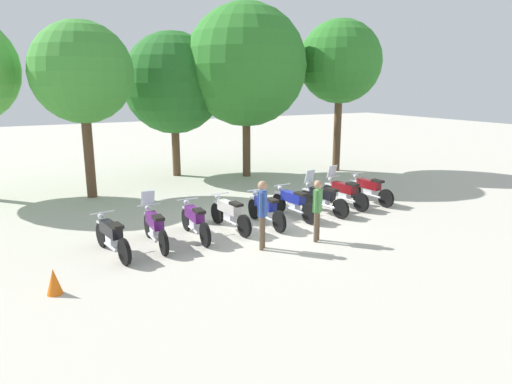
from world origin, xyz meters
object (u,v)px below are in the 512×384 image
Objects in this scene: motorcycle_4 at (266,209)px; motorcycle_7 at (344,192)px; tree_1 at (82,73)px; tree_2 at (173,83)px; tree_4 at (340,62)px; motorcycle_8 at (369,189)px; tree_3 at (246,65)px; person_1 at (262,209)px; motorcycle_6 at (322,198)px; traffic_cone at (54,281)px; motorcycle_0 at (112,236)px; motorcycle_5 at (293,202)px; motorcycle_2 at (195,220)px; motorcycle_1 at (155,226)px; motorcycle_3 at (229,213)px; person_0 at (317,206)px.

motorcycle_7 is (3.45, 0.56, 0.01)m from motorcycle_4.
motorcycle_7 is 0.34× the size of tree_1.
tree_4 is (7.33, -2.52, 0.96)m from tree_2.
motorcycle_8 is 11.06m from tree_1.
person_1 is at bearing -114.99° from tree_3.
motorcycle_6 is 8.70m from traffic_cone.
motorcycle_5 is (5.75, 0.58, 0.00)m from motorcycle_0.
tree_3 is (5.26, 7.02, 4.45)m from motorcycle_2.
motorcycle_4 is 1.21× the size of person_1.
motorcycle_0 is 7.70m from tree_1.
person_1 reaches higher than motorcycle_0.
motorcycle_0 is at bearing -118.02° from tree_2.
tree_1 is at bearing -25.11° from person_1.
motorcycle_0 is 1.21× the size of person_1.
person_1 is (-4.54, -2.32, 0.56)m from motorcycle_7.
tree_1 is (-5.17, 5.95, 4.04)m from motorcycle_5.
tree_2 reaches higher than tree_1.
motorcycle_7 is at bearing -82.41° from motorcycle_1.
tree_2 reaches higher than motorcycle_4.
tree_2 is (4.19, 2.44, -0.36)m from tree_1.
motorcycle_1 is at bearing -150.24° from tree_4.
motorcycle_3 is 9.38m from tree_2.
person_1 is (-1.10, -1.75, 0.57)m from motorcycle_4.
person_0 is at bearing -164.89° from motorcycle_4.
motorcycle_5 is at bearing -83.33° from tree_2.
motorcycle_4 is 6.43m from traffic_cone.
person_0 is at bearing 131.39° from motorcycle_6.
tree_3 is at bearing -1.64° from motorcycle_7.
motorcycle_8 is at bearing -91.34° from motorcycle_6.
tree_1 reaches higher than motorcycle_8.
tree_1 is at bearing 179.63° from tree_4.
motorcycle_1 is 1.15m from motorcycle_2.
motorcycle_3 is 0.31× the size of tree_4.
motorcycle_6 is 9.11m from tree_4.
person_0 is at bearing -116.11° from motorcycle_0.
motorcycle_8 is (6.90, 0.63, 0.00)m from motorcycle_2.
tree_3 is at bearing -54.84° from motorcycle_0.
motorcycle_6 is (2.29, 0.25, 0.01)m from motorcycle_4.
tree_4 is at bearing -60.23° from motorcycle_3.
tree_3 is (2.80, -1.68, 0.76)m from tree_2.
motorcycle_0 and motorcycle_8 have the same top height.
motorcycle_2 is at bearing 93.73° from motorcycle_3.
motorcycle_7 reaches higher than motorcycle_4.
tree_2 is at bearing 16.17° from motorcycle_7.
person_1 is (-1.60, 0.17, 0.08)m from person_0.
motorcycle_5 is 3.46m from motorcycle_8.
tree_2 is 12.96m from traffic_cone.
motorcycle_3 is at bearing -91.46° from motorcycle_0.
motorcycle_5 is at bearing -49.02° from tree_1.
tree_1 is (-4.02, 6.19, 4.04)m from motorcycle_4.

